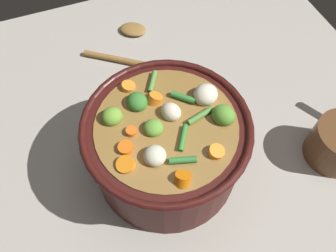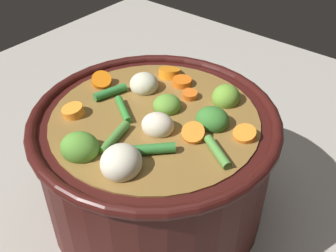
{
  "view_description": "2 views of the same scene",
  "coord_description": "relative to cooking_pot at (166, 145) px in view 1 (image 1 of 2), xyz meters",
  "views": [
    {
      "loc": [
        -0.1,
        -0.27,
        0.61
      ],
      "look_at": [
        0.0,
        0.0,
        0.14
      ],
      "focal_mm": 36.14,
      "sensor_mm": 36.0,
      "label": 1
    },
    {
      "loc": [
        0.28,
        0.24,
        0.42
      ],
      "look_at": [
        -0.02,
        0.01,
        0.13
      ],
      "focal_mm": 43.38,
      "sensor_mm": 36.0,
      "label": 2
    }
  ],
  "objects": [
    {
      "name": "cooking_pot",
      "position": [
        0.0,
        0.0,
        0.0
      ],
      "size": [
        0.29,
        0.29,
        0.17
      ],
      "color": "#38110F",
      "rests_on": "ground_plane"
    },
    {
      "name": "wooden_spoon",
      "position": [
        0.03,
        0.35,
        -0.07
      ],
      "size": [
        0.18,
        0.19,
        0.02
      ],
      "color": "olive",
      "rests_on": "ground_plane"
    },
    {
      "name": "ground_plane",
      "position": [
        -0.0,
        -0.0,
        -0.08
      ],
      "size": [
        1.1,
        1.1,
        0.0
      ],
      "primitive_type": "plane",
      "color": "#9E998E"
    }
  ]
}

